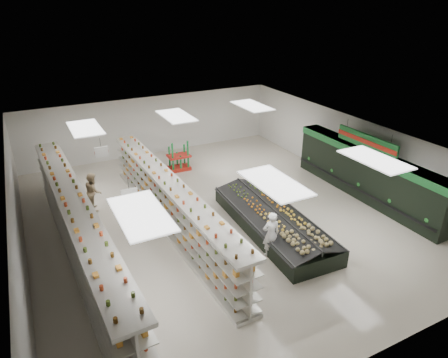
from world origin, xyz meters
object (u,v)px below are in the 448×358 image
soda_endcap (179,157)px  gondola_left (79,232)px  gondola_center (170,206)px  shopper_main (271,234)px  produce_island (273,220)px  shopper_background (93,191)px

soda_endcap → gondola_left: bearing=-135.8°
gondola_left → gondola_center: size_ratio=1.10×
gondola_left → soda_endcap: gondola_left is taller
shopper_main → produce_island: bearing=-116.5°
gondola_center → shopper_main: 4.07m
produce_island → shopper_main: size_ratio=3.72×
gondola_left → produce_island: size_ratio=2.02×
soda_endcap → shopper_main: shopper_main is taller
gondola_center → produce_island: 3.92m
soda_endcap → produce_island: bearing=-81.5°
gondola_center → shopper_background: (-2.31, 2.82, -0.10)m
gondola_center → shopper_main: bearing=-56.1°
shopper_background → shopper_main: bearing=-136.1°
gondola_left → gondola_center: 3.41m
produce_island → shopper_main: shopper_main is taller
gondola_center → produce_island: size_ratio=1.84×
produce_island → gondola_left: bearing=167.6°
gondola_center → soda_endcap: size_ratio=7.98×
shopper_main → soda_endcap: bearing=-79.8°
shopper_main → shopper_background: bearing=-42.9°
gondola_center → shopper_main: gondola_center is taller
produce_island → shopper_main: 1.73m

